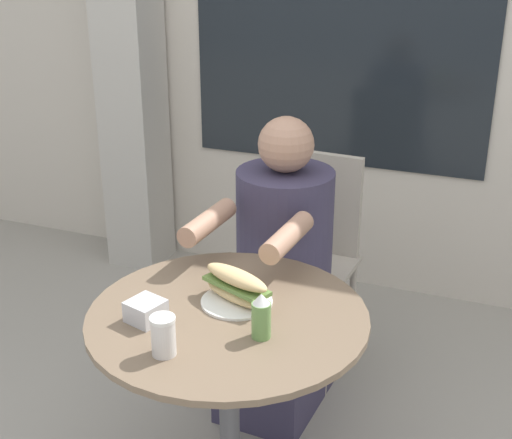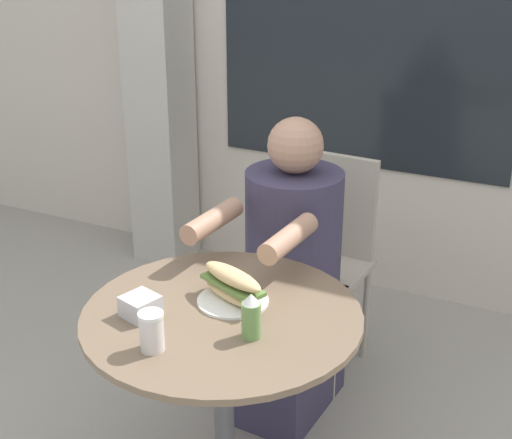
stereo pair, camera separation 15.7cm
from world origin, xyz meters
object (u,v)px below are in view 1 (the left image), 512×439
(sandwich_on_plate, at_px, (236,289))
(seated_diner, at_px, (280,289))
(condiment_bottle, at_px, (261,316))
(cafe_table, at_px, (229,368))
(diner_chair, at_px, (311,241))
(drink_cup, at_px, (163,336))

(sandwich_on_plate, bearing_deg, seated_diner, 95.59)
(condiment_bottle, bearing_deg, cafe_table, 149.19)
(cafe_table, relative_size, seated_diner, 0.71)
(diner_chair, distance_m, sandwich_on_plate, 0.89)
(drink_cup, bearing_deg, condiment_bottle, 39.39)
(seated_diner, xyz_separation_m, drink_cup, (-0.02, -0.82, 0.28))
(sandwich_on_plate, xyz_separation_m, drink_cup, (-0.07, -0.31, 0.01))
(diner_chair, xyz_separation_m, drink_cup, (-0.03, -1.17, 0.24))
(cafe_table, bearing_deg, sandwich_on_plate, 90.21)
(cafe_table, xyz_separation_m, diner_chair, (-0.04, 0.93, 0.00))
(drink_cup, xyz_separation_m, condiment_bottle, (0.20, 0.16, 0.01))
(seated_diner, relative_size, condiment_bottle, 8.62)
(diner_chair, bearing_deg, sandwich_on_plate, 96.37)
(drink_cup, bearing_deg, diner_chair, 88.68)
(cafe_table, bearing_deg, condiment_bottle, -30.81)
(sandwich_on_plate, height_order, drink_cup, drink_cup)
(sandwich_on_plate, relative_size, drink_cup, 2.23)
(seated_diner, relative_size, drink_cup, 10.40)
(sandwich_on_plate, distance_m, condiment_bottle, 0.19)
(seated_diner, bearing_deg, diner_chair, -87.76)
(cafe_table, relative_size, diner_chair, 0.91)
(diner_chair, height_order, condiment_bottle, diner_chair)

